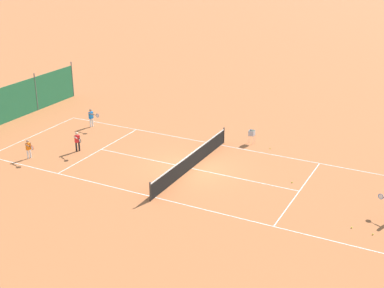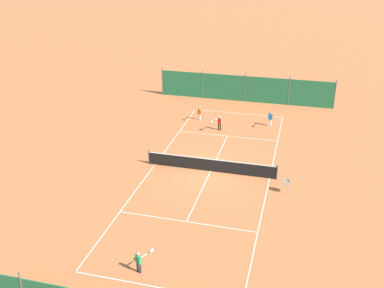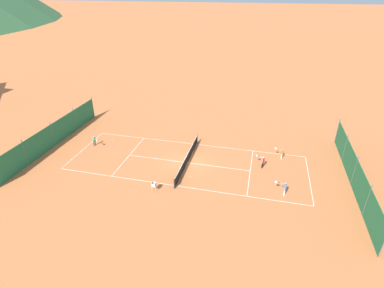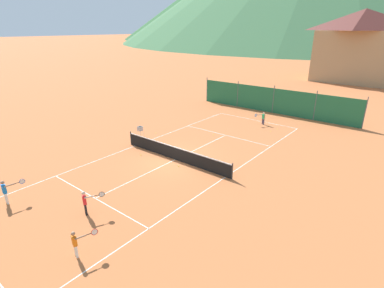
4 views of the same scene
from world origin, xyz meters
name	(u,v)px [view 2 (image 2 of 4)]	position (x,y,z in m)	size (l,w,h in m)	color
ground_plane	(211,171)	(0.00, 0.00, 0.00)	(600.00, 600.00, 0.00)	#BC6638
court_line_markings	(211,171)	(0.00, 0.00, 0.00)	(8.25, 23.85, 0.01)	white
tennis_net	(211,165)	(0.00, 0.00, 0.50)	(9.18, 0.08, 1.06)	#2D2D2D
windscreen_fence_near	(245,89)	(0.00, -15.50, 1.31)	(17.28, 0.08, 2.90)	#236B42
player_near_baseline	(139,260)	(1.06, 11.09, 0.69)	(0.73, 0.88, 1.17)	#23284C
player_near_service	(270,118)	(-3.13, -9.47, 0.76)	(0.55, 1.04, 1.31)	white
player_far_service	(199,113)	(3.16, -9.36, 0.69)	(0.62, 0.93, 1.17)	white
player_far_baseline	(219,122)	(0.92, -7.47, 0.73)	(0.79, 0.91, 1.26)	black
tennis_ball_alley_left	(200,165)	(0.93, -0.70, 0.03)	(0.07, 0.07, 0.07)	#CCE033
tennis_ball_near_corner	(122,248)	(2.59, 9.65, 0.03)	(0.07, 0.07, 0.07)	#CCE033
tennis_ball_alley_right	(278,203)	(-4.93, 3.03, 0.03)	(0.07, 0.07, 0.07)	#CCE033
tennis_ball_by_net_left	(203,217)	(-0.80, 5.75, 0.03)	(0.07, 0.07, 0.07)	#CCE033
tennis_ball_far_corner	(112,259)	(2.75, 10.62, 0.03)	(0.07, 0.07, 0.07)	#CCE033
tennis_ball_by_net_right	(246,168)	(-2.38, -0.99, 0.03)	(0.07, 0.07, 0.07)	#CCE033
ball_hopper	(286,183)	(-5.28, 1.61, 0.66)	(0.36, 0.36, 0.89)	#B7B7BC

